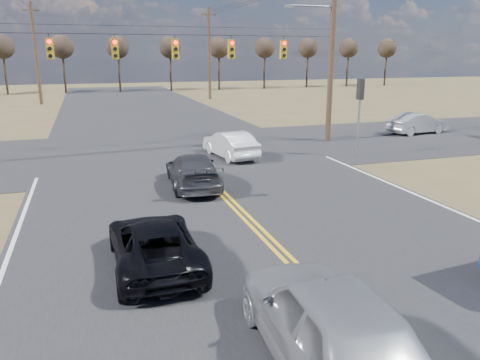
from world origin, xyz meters
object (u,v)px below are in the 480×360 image
object	(u,v)px
silver_suv	(330,324)
cross_car_east_near	(418,123)
white_car_queue	(230,144)
dgrey_car_queue	(193,171)
black_suv	(154,244)

from	to	relation	value
silver_suv	cross_car_east_near	bearing A→B (deg)	-127.84
white_car_queue	dgrey_car_queue	size ratio (longest dim) A/B	0.90
white_car_queue	cross_car_east_near	bearing A→B (deg)	-175.24
cross_car_east_near	black_suv	bearing A→B (deg)	119.85
white_car_queue	cross_car_east_near	xyz separation A→B (m)	(13.74, 3.11, 0.01)
white_car_queue	dgrey_car_queue	world-z (taller)	white_car_queue
white_car_queue	cross_car_east_near	world-z (taller)	cross_car_east_near
silver_suv	cross_car_east_near	world-z (taller)	silver_suv
silver_suv	cross_car_east_near	size ratio (longest dim) A/B	1.19
silver_suv	white_car_queue	distance (m)	16.56
dgrey_car_queue	silver_suv	bearing A→B (deg)	93.10
dgrey_car_queue	cross_car_east_near	bearing A→B (deg)	-150.38
black_suv	cross_car_east_near	bearing A→B (deg)	-142.67
silver_suv	black_suv	distance (m)	5.28
dgrey_car_queue	cross_car_east_near	distance (m)	18.43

